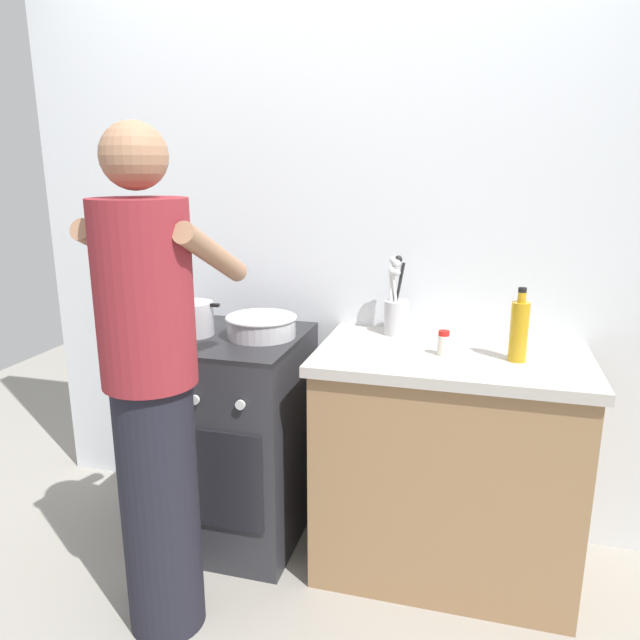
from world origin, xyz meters
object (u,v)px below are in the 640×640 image
Objects in this scene: pot at (193,318)px; person at (153,394)px; oil_bottle at (519,330)px; spice_bottle at (443,343)px; stove_range at (232,437)px; mixing_bowl at (261,325)px; utensil_crock at (396,310)px.

pot is 0.14× the size of person.
pot is 0.89× the size of oil_bottle.
spice_bottle is 0.05× the size of person.
pot is (-0.14, -0.02, 0.52)m from stove_range.
person is (-1.14, -0.54, -0.15)m from oil_bottle.
stove_range is at bearing 88.83° from person.
mixing_bowl is at bearing 175.76° from spice_bottle.
mixing_bowl is 0.17× the size of person.
utensil_crock is 1.23× the size of oil_bottle.
pot is 0.28m from mixing_bowl.
stove_range is 0.88m from utensil_crock.
utensil_crock is 1.03m from person.
oil_bottle is (0.99, -0.05, 0.06)m from mixing_bowl.
utensil_crock is (0.66, 0.20, 0.55)m from stove_range.
pot reaches higher than mixing_bowl.
stove_range is 0.70m from person.
pot is 0.72× the size of utensil_crock.
spice_bottle is at bearing -48.43° from utensil_crock.
pot is at bearing -170.61° from mixing_bowl.
mixing_bowl is 1.10× the size of oil_bottle.
stove_range is 3.09× the size of mixing_bowl.
stove_range is 3.40× the size of oil_bottle.
mixing_bowl is 0.61m from person.
pot is 1.27m from oil_bottle.
pot is at bearing 179.56° from spice_bottle.
oil_bottle is 1.27m from person.
stove_range is 9.71× the size of spice_bottle.
pot is at bearing -164.05° from utensil_crock.
spice_bottle reaches higher than mixing_bowl.
spice_bottle is 0.35× the size of oil_bottle.
person is at bearing -154.62° from oil_bottle.
stove_range is at bearing -170.86° from mixing_bowl.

